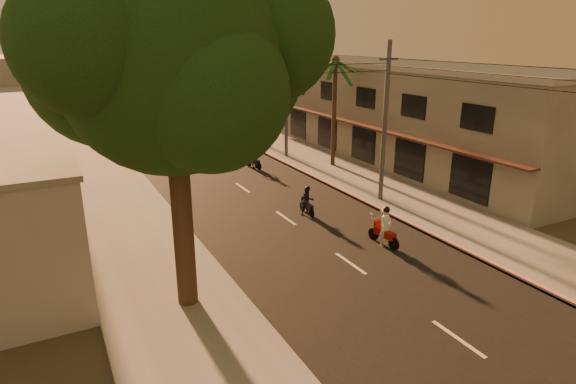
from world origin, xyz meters
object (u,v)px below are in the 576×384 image
broadleaf_tree (182,59)px  scooter_mid_a (307,202)px  palm_tree (335,67)px  parked_car (234,139)px  scooter_red (385,228)px  scooter_far_a (189,144)px  scooter_mid_b (254,158)px

broadleaf_tree → scooter_mid_a: bearing=36.4°
broadleaf_tree → palm_tree: 20.18m
scooter_mid_a → parked_car: bearing=84.7°
scooter_red → scooter_mid_a: 5.23m
broadleaf_tree → parked_car: (10.67, 23.80, -7.85)m
palm_tree → scooter_far_a: size_ratio=4.30×
scooter_mid_a → palm_tree: bearing=53.6°
scooter_mid_a → scooter_far_a: 16.51m
scooter_red → scooter_far_a: scooter_far_a is taller
scooter_mid_b → scooter_far_a: bearing=99.8°
scooter_red → scooter_far_a: 21.71m
scooter_red → parked_car: 23.14m
scooter_red → scooter_mid_b: (0.15, 15.22, -0.08)m
scooter_mid_b → parked_car: scooter_mid_b is taller
scooter_mid_a → scooter_mid_b: (1.31, 10.12, 0.03)m
scooter_red → scooter_mid_b: 15.22m
broadleaf_tree → scooter_mid_a: 12.50m
palm_tree → scooter_mid_a: size_ratio=4.98×
scooter_red → scooter_mid_b: scooter_red is taller
scooter_far_a → parked_car: scooter_far_a is taller
scooter_far_a → parked_car: size_ratio=0.49×
palm_tree → scooter_mid_b: bearing=159.0°
scooter_red → scooter_mid_a: (-1.16, 5.10, -0.10)m
scooter_mid_b → scooter_far_a: (-2.95, 6.31, 0.11)m
scooter_red → palm_tree: bearing=61.5°
scooter_red → scooter_mid_b: bearing=83.9°
scooter_mid_a → parked_car: (2.77, 17.99, -0.11)m
scooter_red → parked_car: bearing=80.4°
scooter_mid_b → scooter_far_a: scooter_far_a is taller
palm_tree → scooter_red: 15.60m
parked_car → palm_tree: bearing=-63.5°
scooter_red → scooter_mid_a: scooter_red is taller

